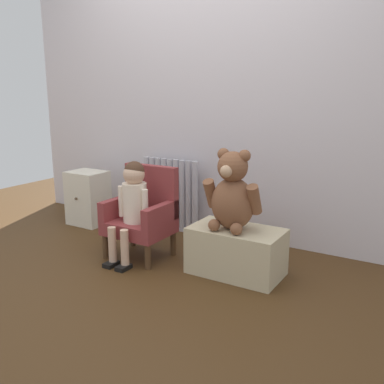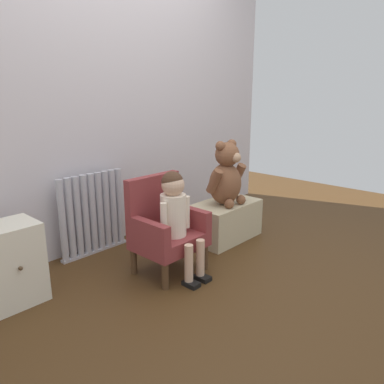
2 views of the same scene
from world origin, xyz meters
name	(u,v)px [view 2 (image 2 of 2)]	position (x,y,z in m)	size (l,w,h in m)	color
ground_plane	(245,289)	(0.00, 0.00, 0.00)	(6.00, 6.00, 0.00)	#452C14
back_wall	(111,92)	(0.00, 1.31, 1.20)	(3.80, 0.05, 2.40)	silver
radiator	(93,214)	(-0.32, 1.18, 0.31)	(0.56, 0.05, 0.62)	#B5B4BE
small_dresser	(10,264)	(-1.04, 0.92, 0.24)	(0.33, 0.29, 0.48)	beige
child_armchair	(165,227)	(-0.15, 0.57, 0.31)	(0.45, 0.37, 0.65)	maroon
child_figure	(176,210)	(-0.15, 0.46, 0.46)	(0.25, 0.35, 0.71)	#EFDEC6
low_bench	(225,221)	(0.59, 0.62, 0.16)	(0.60, 0.35, 0.31)	#C0B18B
large_teddy_bear	(226,177)	(0.56, 0.60, 0.54)	(0.38, 0.27, 0.52)	brown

